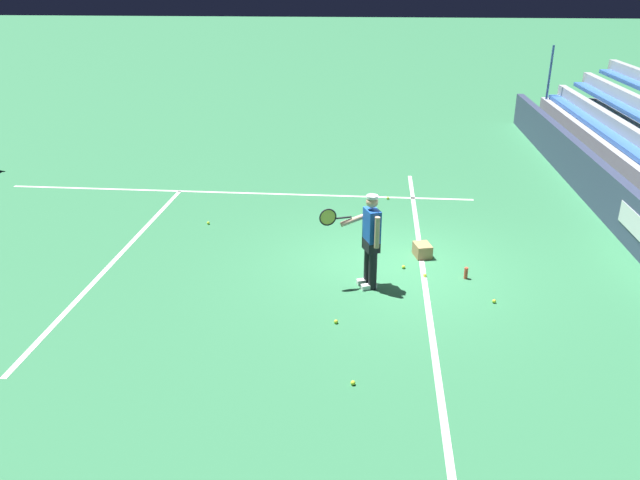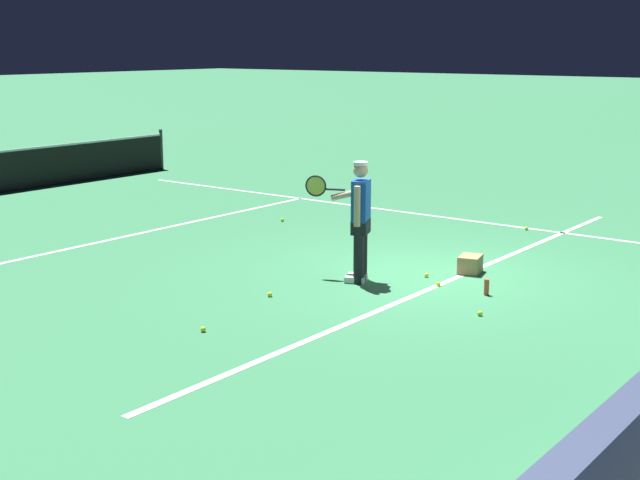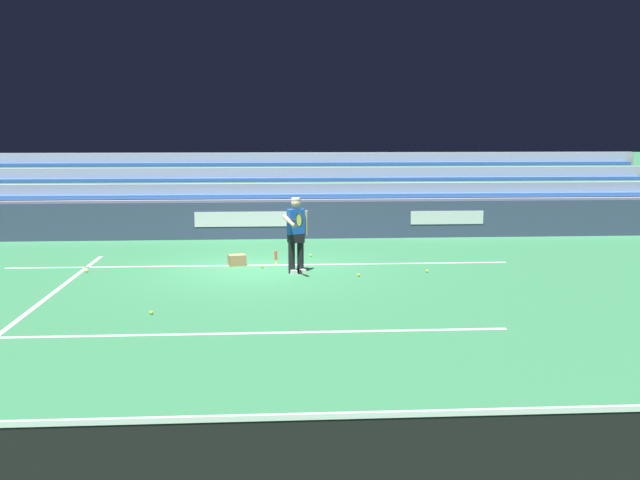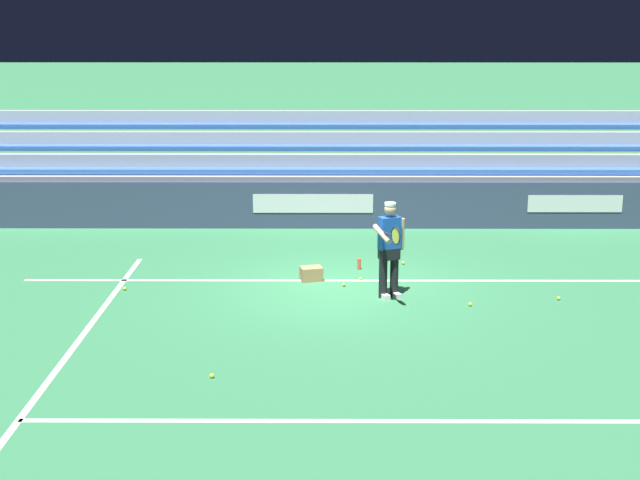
{
  "view_description": "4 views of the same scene",
  "coord_description": "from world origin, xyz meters",
  "views": [
    {
      "loc": [
        -10.86,
        0.47,
        5.13
      ],
      "look_at": [
        -0.68,
        1.41,
        0.8
      ],
      "focal_mm": 35.0,
      "sensor_mm": 36.0,
      "label": 1
    },
    {
      "loc": [
        -10.91,
        -6.46,
        3.31
      ],
      "look_at": [
        -1.31,
        0.83,
        0.65
      ],
      "focal_mm": 50.0,
      "sensor_mm": 36.0,
      "label": 2
    },
    {
      "loc": [
        -0.26,
        17.23,
        3.29
      ],
      "look_at": [
        -1.41,
        -0.28,
        0.63
      ],
      "focal_mm": 42.0,
      "sensor_mm": 36.0,
      "label": 3
    },
    {
      "loc": [
        0.34,
        15.61,
        4.87
      ],
      "look_at": [
        0.4,
        -0.35,
        0.83
      ],
      "focal_mm": 50.0,
      "sensor_mm": 36.0,
      "label": 4
    }
  ],
  "objects": [
    {
      "name": "tennis_ball_near_player",
      "position": [
        -1.26,
        -1.63,
        0.03
      ],
      "size": [
        0.07,
        0.07,
        0.07
      ],
      "primitive_type": "sphere",
      "color": "#CCE533",
      "rests_on": "ground"
    },
    {
      "name": "ground_plane",
      "position": [
        0.0,
        0.0,
        0.0
      ],
      "size": [
        160.0,
        160.0,
        0.0
      ],
      "primitive_type": "plane",
      "color": "#337A4C"
    },
    {
      "name": "ball_box_cardboard",
      "position": [
        0.57,
        -0.52,
        0.13
      ],
      "size": [
        0.46,
        0.39,
        0.26
      ],
      "primitive_type": "cube",
      "rotation": [
        0.0,
        0.0,
        0.26
      ],
      "color": "#A87F51",
      "rests_on": "ground"
    },
    {
      "name": "tennis_ball_stray_back",
      "position": [
        -2.19,
        1.01,
        0.03
      ],
      "size": [
        0.07,
        0.07,
        0.07
      ],
      "primitive_type": "sphere",
      "color": "#CCE533",
      "rests_on": "ground"
    },
    {
      "name": "tennis_ball_by_box",
      "position": [
        -3.8,
        0.67,
        0.03
      ],
      "size": [
        0.07,
        0.07,
        0.07
      ],
      "primitive_type": "sphere",
      "color": "#CCE533",
      "rests_on": "ground"
    },
    {
      "name": "water_bottle",
      "position": [
        -0.36,
        -1.26,
        0.11
      ],
      "size": [
        0.07,
        0.07,
        0.22
      ],
      "primitive_type": "cylinder",
      "color": "#EA4C33",
      "rests_on": "ground"
    },
    {
      "name": "tennis_ball_on_baseline",
      "position": [
        3.96,
        0.13,
        0.03
      ],
      "size": [
        0.07,
        0.07,
        0.07
      ],
      "primitive_type": "sphere",
      "color": "#CCE533",
      "rests_on": "ground"
    },
    {
      "name": "tennis_player",
      "position": [
        -0.82,
        0.52,
        0.89
      ],
      "size": [
        0.57,
        1.08,
        1.71
      ],
      "color": "black",
      "rests_on": "ground"
    },
    {
      "name": "court_baseline_white",
      "position": [
        0.0,
        -0.5,
        0.0
      ],
      "size": [
        12.0,
        0.1,
        0.01
      ],
      "primitive_type": "cube",
      "color": "white",
      "rests_on": "ground"
    },
    {
      "name": "tennis_ball_midcourt",
      "position": [
        -0.04,
        -0.13,
        0.03
      ],
      "size": [
        0.07,
        0.07,
        0.07
      ],
      "primitive_type": "sphere",
      "color": "#CCE533",
      "rests_on": "ground"
    },
    {
      "name": "tennis_ball_far_left",
      "position": [
        -0.37,
        -0.52,
        0.03
      ],
      "size": [
        0.07,
        0.07,
        0.07
      ],
      "primitive_type": "sphere",
      "color": "#CCE533",
      "rests_on": "ground"
    },
    {
      "name": "court_service_line_white",
      "position": [
        0.0,
        5.5,
        0.0
      ],
      "size": [
        8.22,
        0.1,
        0.01
      ],
      "primitive_type": "cube",
      "color": "white",
      "rests_on": "ground"
    },
    {
      "name": "court_sideline_white",
      "position": [
        4.11,
        4.0,
        0.0
      ],
      "size": [
        0.1,
        12.0,
        0.01
      ],
      "primitive_type": "cube",
      "color": "white",
      "rests_on": "ground"
    },
    {
      "name": "tennis_ball_toward_net",
      "position": [
        1.88,
        4.16,
        0.03
      ],
      "size": [
        0.07,
        0.07,
        0.07
      ],
      "primitive_type": "sphere",
      "color": "#CCE533",
      "rests_on": "ground"
    }
  ]
}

